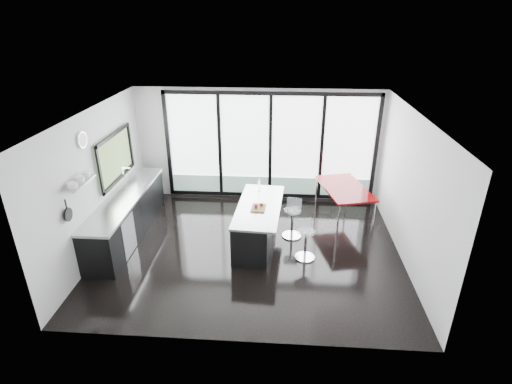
# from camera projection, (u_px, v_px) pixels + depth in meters

# --- Properties ---
(floor) EXTENTS (6.00, 5.00, 0.00)m
(floor) POSITION_uv_depth(u_px,v_px,m) (250.00, 249.00, 8.17)
(floor) COLOR black
(floor) RESTS_ON ground
(ceiling) EXTENTS (6.00, 5.00, 0.00)m
(ceiling) POSITION_uv_depth(u_px,v_px,m) (249.00, 114.00, 7.00)
(ceiling) COLOR white
(ceiling) RESTS_ON wall_back
(wall_back) EXTENTS (6.00, 0.09, 2.80)m
(wall_back) POSITION_uv_depth(u_px,v_px,m) (269.00, 151.00, 9.85)
(wall_back) COLOR silver
(wall_back) RESTS_ON ground
(wall_front) EXTENTS (6.00, 0.00, 2.80)m
(wall_front) POSITION_uv_depth(u_px,v_px,m) (234.00, 262.00, 5.32)
(wall_front) COLOR silver
(wall_front) RESTS_ON ground
(wall_left) EXTENTS (0.26, 5.00, 2.80)m
(wall_left) POSITION_uv_depth(u_px,v_px,m) (102.00, 169.00, 7.95)
(wall_left) COLOR silver
(wall_left) RESTS_ON ground
(wall_right) EXTENTS (0.00, 5.00, 2.80)m
(wall_right) POSITION_uv_depth(u_px,v_px,m) (411.00, 191.00, 7.39)
(wall_right) COLOR silver
(wall_right) RESTS_ON ground
(counter_cabinets) EXTENTS (0.69, 3.24, 1.36)m
(counter_cabinets) POSITION_uv_depth(u_px,v_px,m) (127.00, 215.00, 8.51)
(counter_cabinets) COLOR black
(counter_cabinets) RESTS_ON floor
(island) EXTENTS (1.00, 2.12, 1.10)m
(island) POSITION_uv_depth(u_px,v_px,m) (256.00, 223.00, 8.28)
(island) COLOR black
(island) RESTS_ON floor
(bar_stool_near) EXTENTS (0.50, 0.50, 0.62)m
(bar_stool_near) POSITION_uv_depth(u_px,v_px,m) (305.00, 244.00, 7.75)
(bar_stool_near) COLOR silver
(bar_stool_near) RESTS_ON floor
(bar_stool_far) EXTENTS (0.49, 0.49, 0.65)m
(bar_stool_far) POSITION_uv_depth(u_px,v_px,m) (292.00, 223.00, 8.49)
(bar_stool_far) COLOR silver
(bar_stool_far) RESTS_ON floor
(red_table) EXTENTS (1.25, 1.74, 0.84)m
(red_table) POSITION_uv_depth(u_px,v_px,m) (343.00, 204.00, 9.09)
(red_table) COLOR #6F0506
(red_table) RESTS_ON floor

